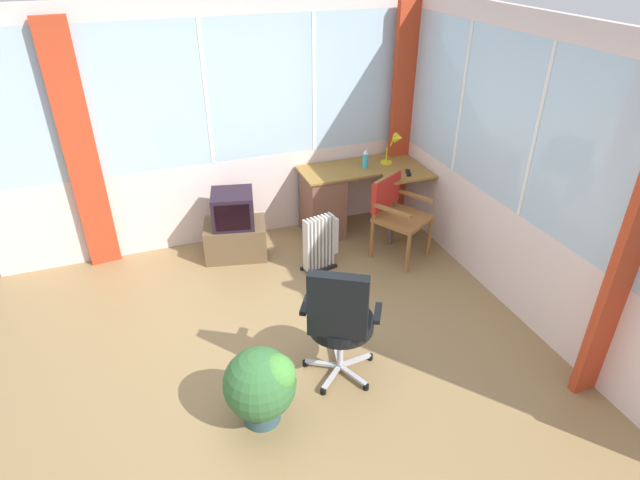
# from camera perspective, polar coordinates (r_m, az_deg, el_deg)

# --- Properties ---
(ground) EXTENTS (5.50, 5.14, 0.06)m
(ground) POSITION_cam_1_polar(r_m,az_deg,el_deg) (4.46, -5.37, -12.89)
(ground) COLOR olive
(north_window_panel) EXTENTS (4.50, 0.07, 2.52)m
(north_window_panel) POSITION_cam_1_polar(r_m,az_deg,el_deg) (5.59, -11.90, 11.55)
(north_window_panel) COLOR silver
(north_window_panel) RESTS_ON ground
(east_window_panel) EXTENTS (0.07, 4.14, 2.52)m
(east_window_panel) POSITION_cam_1_polar(r_m,az_deg,el_deg) (4.71, 21.78, 6.30)
(east_window_panel) COLOR silver
(east_window_panel) RESTS_ON ground
(curtain_north_left) EXTENTS (0.30, 0.10, 2.42)m
(curtain_north_left) POSITION_cam_1_polar(r_m,az_deg,el_deg) (5.51, -24.57, 8.59)
(curtain_north_left) COLOR #BB3B1E
(curtain_north_left) RESTS_ON ground
(curtain_corner) EXTENTS (0.30, 0.09, 2.42)m
(curtain_corner) POSITION_cam_1_polar(r_m,az_deg,el_deg) (6.15, 8.97, 13.10)
(curtain_corner) COLOR #BB3B1E
(curtain_corner) RESTS_ON ground
(curtain_east_far) EXTENTS (0.30, 0.07, 2.42)m
(curtain_east_far) POSITION_cam_1_polar(r_m,az_deg,el_deg) (3.99, 30.93, -1.20)
(curtain_east_far) COLOR #BB3B1E
(curtain_east_far) RESTS_ON ground
(desk) EXTENTS (1.35, 0.79, 0.76)m
(desk) POSITION_cam_1_polar(r_m,az_deg,el_deg) (5.90, 0.92, 4.33)
(desk) COLOR olive
(desk) RESTS_ON ground
(desk_lamp) EXTENTS (0.24, 0.21, 0.37)m
(desk_lamp) POSITION_cam_1_polar(r_m,az_deg,el_deg) (5.92, 8.22, 10.33)
(desk_lamp) COLOR yellow
(desk_lamp) RESTS_ON desk
(tv_remote) EXTENTS (0.09, 0.16, 0.02)m
(tv_remote) POSITION_cam_1_polar(r_m,az_deg,el_deg) (5.77, 9.57, 7.22)
(tv_remote) COLOR black
(tv_remote) RESTS_ON desk
(spray_bottle) EXTENTS (0.06, 0.06, 0.22)m
(spray_bottle) POSITION_cam_1_polar(r_m,az_deg,el_deg) (5.84, 4.96, 8.81)
(spray_bottle) COLOR #37BAD0
(spray_bottle) RESTS_ON desk
(wooden_armchair) EXTENTS (0.66, 0.66, 0.87)m
(wooden_armchair) POSITION_cam_1_polar(r_m,az_deg,el_deg) (5.50, 7.99, 3.68)
(wooden_armchair) COLOR #96612F
(wooden_armchair) RESTS_ON ground
(office_chair) EXTENTS (0.62, 0.60, 1.04)m
(office_chair) POSITION_cam_1_polar(r_m,az_deg,el_deg) (3.86, 2.14, -8.47)
(office_chair) COLOR #B7B7BF
(office_chair) RESTS_ON ground
(tv_on_stand) EXTENTS (0.72, 0.57, 0.73)m
(tv_on_stand) POSITION_cam_1_polar(r_m,az_deg,el_deg) (5.59, -9.25, 1.27)
(tv_on_stand) COLOR brown
(tv_on_stand) RESTS_ON ground
(space_heater) EXTENTS (0.41, 0.24, 0.60)m
(space_heater) POSITION_cam_1_polar(r_m,az_deg,el_deg) (5.30, 0.11, -0.31)
(space_heater) COLOR silver
(space_heater) RESTS_ON ground
(potted_plant) EXTENTS (0.51, 0.51, 0.60)m
(potted_plant) POSITION_cam_1_polar(r_m,az_deg,el_deg) (3.76, -6.33, -15.30)
(potted_plant) COLOR #315157
(potted_plant) RESTS_ON ground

